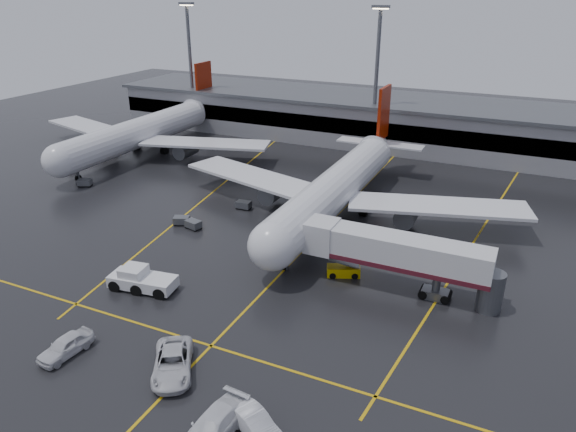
% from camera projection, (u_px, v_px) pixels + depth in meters
% --- Properties ---
extents(ground, '(220.00, 220.00, 0.00)m').
position_uv_depth(ground, '(310.00, 243.00, 64.31)').
color(ground, black).
rests_on(ground, ground).
extents(apron_line_centre, '(0.25, 90.00, 0.02)m').
position_uv_depth(apron_line_centre, '(310.00, 243.00, 64.31)').
color(apron_line_centre, gold).
rests_on(apron_line_centre, ground).
extents(apron_line_stop, '(60.00, 0.25, 0.02)m').
position_uv_depth(apron_line_stop, '(211.00, 346.00, 46.02)').
color(apron_line_stop, gold).
rests_on(apron_line_stop, ground).
extents(apron_line_left, '(9.99, 69.35, 0.02)m').
position_uv_depth(apron_line_left, '(214.00, 191.00, 80.38)').
color(apron_line_left, gold).
rests_on(apron_line_left, ground).
extents(apron_line_right, '(7.57, 69.64, 0.02)m').
position_uv_depth(apron_line_right, '(476.00, 238.00, 65.64)').
color(apron_line_right, gold).
rests_on(apron_line_right, ground).
extents(terminal, '(122.00, 19.00, 8.60)m').
position_uv_depth(terminal, '(407.00, 123.00, 102.44)').
color(terminal, gray).
rests_on(terminal, ground).
extents(light_mast_left, '(3.00, 1.20, 25.45)m').
position_uv_depth(light_mast_left, '(190.00, 59.00, 110.92)').
color(light_mast_left, '#595B60').
rests_on(light_mast_left, ground).
extents(light_mast_mid, '(3.00, 1.20, 25.45)m').
position_uv_depth(light_mast_mid, '(377.00, 71.00, 95.41)').
color(light_mast_mid, '#595B60').
rests_on(light_mast_mid, ground).
extents(main_airliner, '(48.80, 45.60, 14.10)m').
position_uv_depth(main_airliner, '(339.00, 185.00, 70.70)').
color(main_airliner, silver).
rests_on(main_airliner, ground).
extents(second_airliner, '(48.80, 45.60, 14.10)m').
position_uv_depth(second_airliner, '(144.00, 131.00, 96.97)').
color(second_airliner, silver).
rests_on(second_airliner, ground).
extents(jet_bridge, '(19.90, 3.40, 6.05)m').
position_uv_depth(jet_bridge, '(397.00, 255.00, 53.16)').
color(jet_bridge, silver).
rests_on(jet_bridge, ground).
extents(pushback_tractor, '(7.16, 3.79, 2.44)m').
position_uv_depth(pushback_tractor, '(141.00, 280.00, 54.36)').
color(pushback_tractor, white).
rests_on(pushback_tractor, ground).
extents(belt_loader, '(3.80, 2.71, 2.22)m').
position_uv_depth(belt_loader, '(343.00, 271.00, 57.01)').
color(belt_loader, '#C4A304').
rests_on(belt_loader, ground).
extents(service_van_a, '(5.95, 7.06, 1.80)m').
position_uv_depth(service_van_a, '(173.00, 363.00, 42.59)').
color(service_van_a, silver).
rests_on(service_van_a, ground).
extents(service_van_b, '(3.04, 6.45, 1.82)m').
position_uv_depth(service_van_b, '(213.00, 427.00, 36.37)').
color(service_van_b, white).
rests_on(service_van_b, ground).
extents(service_van_c, '(5.23, 3.73, 1.64)m').
position_uv_depth(service_van_c, '(255.00, 423.00, 36.85)').
color(service_van_c, white).
rests_on(service_van_c, ground).
extents(service_van_d, '(2.44, 5.09, 1.68)m').
position_uv_depth(service_van_d, '(66.00, 346.00, 44.68)').
color(service_van_d, silver).
rests_on(service_van_d, ground).
extents(baggage_cart_a, '(2.25, 1.73, 1.12)m').
position_uv_depth(baggage_cart_a, '(193.00, 224.00, 67.94)').
color(baggage_cart_a, '#595B60').
rests_on(baggage_cart_a, ground).
extents(baggage_cart_b, '(2.35, 1.97, 1.12)m').
position_uv_depth(baggage_cart_b, '(182.00, 220.00, 69.07)').
color(baggage_cart_b, '#595B60').
rests_on(baggage_cart_b, ground).
extents(baggage_cart_c, '(2.07, 1.41, 1.12)m').
position_uv_depth(baggage_cart_c, '(244.00, 205.00, 73.97)').
color(baggage_cart_c, '#595B60').
rests_on(baggage_cart_c, ground).
extents(baggage_cart_d, '(2.35, 1.99, 1.12)m').
position_uv_depth(baggage_cart_d, '(71.00, 166.00, 89.49)').
color(baggage_cart_d, '#595B60').
rests_on(baggage_cart_d, ground).
extents(baggage_cart_e, '(2.35, 1.98, 1.12)m').
position_uv_depth(baggage_cart_e, '(85.00, 182.00, 82.31)').
color(baggage_cart_e, '#595B60').
rests_on(baggage_cart_e, ground).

